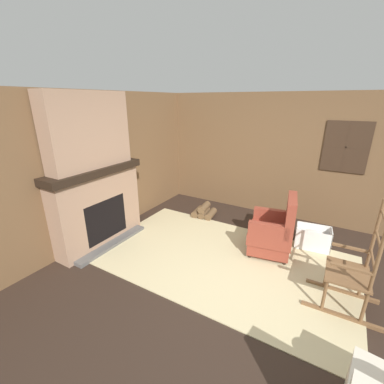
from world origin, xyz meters
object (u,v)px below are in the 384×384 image
object	(u,v)px
armchair	(273,233)
storage_case	(113,158)
laundry_basket	(313,238)
oil_lamp_vase	(75,164)
firewood_stack	(204,212)
rocking_chair	(352,275)
decorative_plate_on_mantel	(91,157)

from	to	relation	value
armchair	storage_case	distance (m)	2.84
armchair	laundry_basket	bearing A→B (deg)	-146.08
laundry_basket	oil_lamp_vase	xyz separation A→B (m)	(-3.10, -1.88, 1.21)
firewood_stack	oil_lamp_vase	distance (m)	2.63
laundry_basket	firewood_stack	bearing A→B (deg)	175.50
rocking_chair	firewood_stack	bearing A→B (deg)	-28.71
laundry_basket	oil_lamp_vase	size ratio (longest dim) A/B	1.98
oil_lamp_vase	storage_case	distance (m)	0.72
armchair	firewood_stack	bearing A→B (deg)	-32.79
armchair	decorative_plate_on_mantel	xyz separation A→B (m)	(-2.60, -1.07, 1.08)
oil_lamp_vase	storage_case	bearing A→B (deg)	89.99
rocking_chair	storage_case	xyz separation A→B (m)	(-3.60, 0.01, 0.92)
oil_lamp_vase	armchair	bearing A→B (deg)	28.16
firewood_stack	decorative_plate_on_mantel	size ratio (longest dim) A/B	1.63
armchair	storage_case	size ratio (longest dim) A/B	3.46
firewood_stack	decorative_plate_on_mantel	xyz separation A→B (m)	(-1.06, -1.73, 1.33)
decorative_plate_on_mantel	armchair	bearing A→B (deg)	22.36
rocking_chair	laundry_basket	world-z (taller)	rocking_chair
rocking_chair	storage_case	size ratio (longest dim) A/B	4.65
firewood_stack	oil_lamp_vase	world-z (taller)	oil_lamp_vase
armchair	decorative_plate_on_mantel	distance (m)	3.01
armchair	laundry_basket	size ratio (longest dim) A/B	1.73
rocking_chair	laundry_basket	size ratio (longest dim) A/B	2.33
oil_lamp_vase	storage_case	world-z (taller)	oil_lamp_vase
decorative_plate_on_mantel	storage_case	bearing A→B (deg)	87.18
oil_lamp_vase	laundry_basket	bearing A→B (deg)	31.18
armchair	storage_case	xyz separation A→B (m)	(-2.58, -0.66, 1.00)
storage_case	decorative_plate_on_mantel	distance (m)	0.42
armchair	laundry_basket	xyz separation A→B (m)	(0.52, 0.50, -0.18)
oil_lamp_vase	firewood_stack	bearing A→B (deg)	62.94
armchair	firewood_stack	world-z (taller)	armchair
storage_case	laundry_basket	bearing A→B (deg)	20.46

